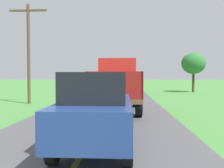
{
  "coord_description": "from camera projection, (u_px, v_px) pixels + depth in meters",
  "views": [
    {
      "loc": [
        1.01,
        -2.14,
        1.93
      ],
      "look_at": [
        0.27,
        12.35,
        1.4
      ],
      "focal_mm": 38.89,
      "sensor_mm": 36.0,
      "label": 1
    }
  ],
  "objects": [
    {
      "name": "banana_truck_far",
      "position": [
        121.0,
        79.0,
        25.77
      ],
      "size": [
        2.38,
        5.81,
        2.8
      ],
      "color": "#2D2D30",
      "rests_on": "road_surface"
    },
    {
      "name": "following_car",
      "position": [
        97.0,
        109.0,
        6.16
      ],
      "size": [
        1.74,
        4.1,
        1.92
      ],
      "color": "navy",
      "rests_on": "road_surface"
    },
    {
      "name": "utility_pole_roadside",
      "position": [
        29.0,
        49.0,
        16.33
      ],
      "size": [
        2.52,
        0.2,
        6.67
      ],
      "color": "brown",
      "rests_on": "ground"
    },
    {
      "name": "roadside_tree_near_left",
      "position": [
        193.0,
        63.0,
        27.51
      ],
      "size": [
        2.69,
        2.69,
        4.49
      ],
      "color": "#4C3823",
      "rests_on": "ground"
    },
    {
      "name": "banana_truck_near",
      "position": [
        116.0,
        83.0,
        13.27
      ],
      "size": [
        2.38,
        5.82,
        2.8
      ],
      "color": "#2D2D30",
      "rests_on": "road_surface"
    }
  ]
}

